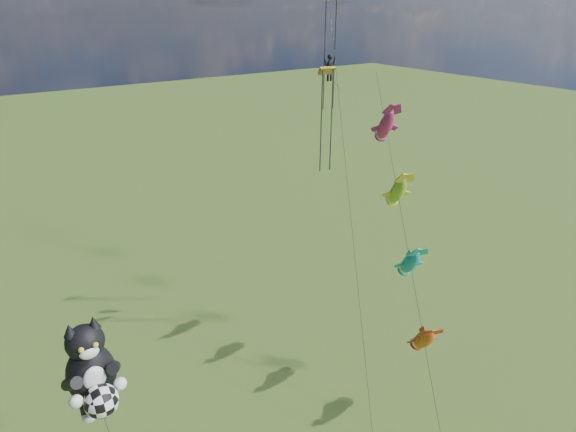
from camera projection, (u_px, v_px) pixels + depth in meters
cat_kite_rig at (92, 373)px, 22.11m from camera, size 2.59×4.22×11.79m
fish_windsock_rig at (404, 227)px, 31.09m from camera, size 6.60×14.63×20.05m
parafoil_rig at (330, 73)px, 33.38m from camera, size 8.64×15.85×25.19m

